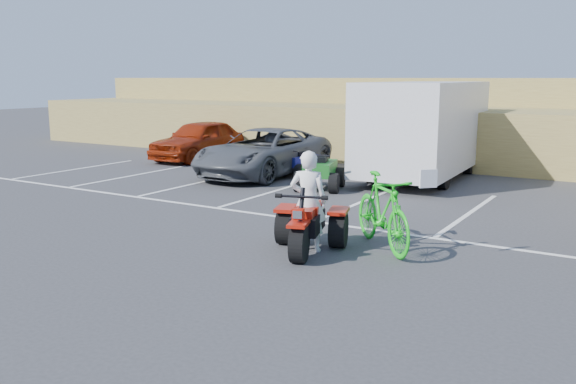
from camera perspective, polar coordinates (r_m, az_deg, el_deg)
The scene contains 11 objects.
ground at distance 11.44m, azimuth -3.42°, elevation -5.18°, with size 100.00×100.00×0.00m, color #343436.
parking_stripes at distance 14.51m, azimuth 8.63°, elevation -1.85°, with size 28.00×5.16×0.01m.
grass_embankment at distance 25.36m, azimuth 17.02°, elevation 6.36°, with size 40.00×8.50×3.10m.
red_trike_atv at distance 11.08m, azimuth 1.73°, elevation -5.69°, with size 1.34×1.79×1.16m, color #A21609, non-canonical shape.
rider at distance 11.00m, azimuth 1.91°, elevation -0.86°, with size 0.67×0.44×1.84m, color white.
green_dirt_bike at distance 11.31m, azimuth 8.84°, elevation -1.82°, with size 0.66×2.32×1.40m, color #14BF19.
grey_pickup at distance 19.72m, azimuth -2.29°, elevation 3.76°, with size 2.49×5.40×1.50m, color #484B4F.
red_car at distance 23.81m, azimuth -8.28°, elevation 4.87°, with size 1.80×4.47×1.52m, color maroon.
cargo_trailer at distance 19.45m, azimuth 12.64°, elevation 5.97°, with size 2.85×6.51×2.98m.
quad_atv_blue at distance 19.63m, azimuth 1.20°, elevation 1.52°, with size 1.02×1.36×0.89m, color navy, non-canonical shape.
quad_atv_green at distance 17.32m, azimuth 3.02°, elevation 0.28°, with size 1.21×1.62×1.06m, color #16611C, non-canonical shape.
Camera 1 is at (6.30, -9.03, 3.12)m, focal length 38.00 mm.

